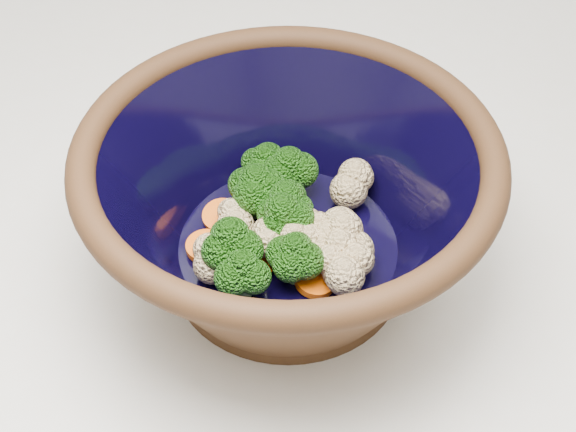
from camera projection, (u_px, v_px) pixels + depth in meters
name	position (u px, v px, depth m)	size (l,w,h in m)	color
counter	(293.00, 429.00, 1.06)	(1.20, 1.20, 0.90)	silver
mixing_bowl	(288.00, 204.00, 0.61)	(0.40, 0.40, 0.14)	black
vegetable_pile	(281.00, 222.00, 0.62)	(0.15, 0.16, 0.06)	#608442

